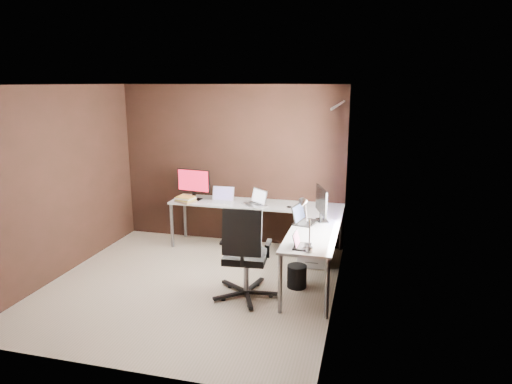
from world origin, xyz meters
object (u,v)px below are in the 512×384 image
laptop_black_small (300,244)px  desk_lamp (305,218)px  office_chair (245,271)px  wastebasket (297,276)px  laptop_black_big (303,219)px  monitor_left (194,183)px  laptop_silver (256,201)px  laptop_white (222,199)px  book_stack (186,199)px  drawer_pedestal (315,243)px  monitor_right (322,202)px

laptop_black_small → desk_lamp: bearing=-138.6°
laptop_black_small → office_chair: office_chair is taller
laptop_black_small → wastebasket: bearing=12.6°
laptop_black_big → office_chair: size_ratio=0.36×
monitor_left → laptop_silver: bearing=3.4°
monitor_left → desk_lamp: (2.01, -1.77, 0.09)m
laptop_white → laptop_black_small: bearing=-48.8°
monitor_left → book_stack: 0.30m
desk_lamp → office_chair: size_ratio=0.50×
book_stack → wastebasket: 2.25m
laptop_white → drawer_pedestal: bearing=-11.4°
laptop_white → laptop_black_small: (1.47, -1.66, -0.01)m
laptop_white → book_stack: size_ratio=0.98×
book_stack → laptop_silver: bearing=5.9°
laptop_white → office_chair: bearing=-63.1°
monitor_right → laptop_white: size_ratio=1.55×
laptop_black_big → desk_lamp: 1.04m
wastebasket → laptop_white: bearing=139.9°
laptop_white → office_chair: office_chair is taller
laptop_silver → laptop_black_big: laptop_black_big is taller
drawer_pedestal → desk_lamp: desk_lamp is taller
monitor_right → wastebasket: monitor_right is taller
laptop_silver → wastebasket: 1.52m
monitor_right → laptop_silver: bearing=41.0°
laptop_silver → office_chair: office_chair is taller
book_stack → wastebasket: size_ratio=1.22×
wastebasket → book_stack: bearing=152.2°
book_stack → laptop_black_big: bearing=-17.6°
monitor_left → office_chair: size_ratio=0.48×
laptop_black_big → laptop_black_small: (0.10, -0.91, -0.01)m
monitor_right → book_stack: bearing=57.9°
monitor_right → wastebasket: size_ratio=1.85×
monitor_right → laptop_black_small: size_ratio=2.05×
desk_lamp → monitor_left: bearing=145.7°
monitor_left → laptop_white: size_ratio=1.61×
monitor_left → laptop_black_small: 2.60m
monitor_left → laptop_black_big: size_ratio=1.33×
laptop_black_small → book_stack: bearing=54.0°
laptop_white → office_chair: (0.81, -1.57, -0.44)m
book_stack → laptop_white: bearing=14.4°
drawer_pedestal → office_chair: bearing=-117.4°
laptop_black_big → book_stack: size_ratio=1.19×
monitor_left → laptop_black_small: size_ratio=2.14×
book_stack → desk_lamp: 2.63m
laptop_white → laptop_black_big: laptop_black_big is taller
monitor_right → laptop_black_big: (-0.22, -0.13, -0.20)m
monitor_right → laptop_black_big: bearing=101.0°
laptop_silver → laptop_black_big: size_ratio=1.02×
laptop_black_small → wastebasket: size_ratio=0.90×
laptop_silver → office_chair: size_ratio=0.37×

